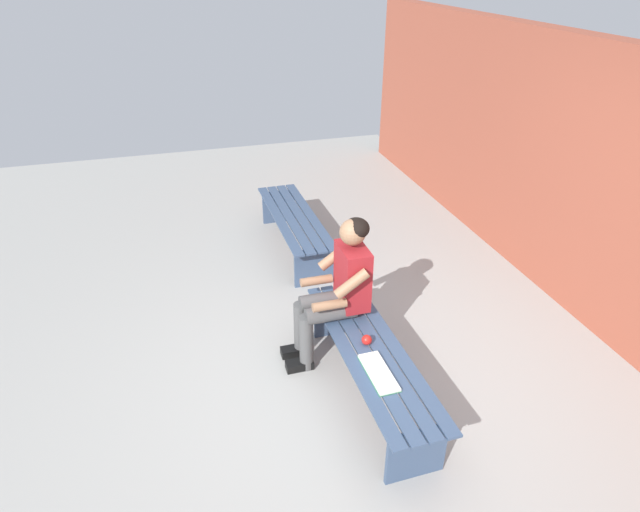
% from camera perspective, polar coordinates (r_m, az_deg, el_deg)
% --- Properties ---
extents(ground_plane, '(10.00, 7.00, 0.04)m').
position_cam_1_polar(ground_plane, '(4.95, -10.74, -7.44)').
color(ground_plane, '#9E9E99').
extents(brick_wall, '(9.50, 0.24, 2.34)m').
position_cam_1_polar(brick_wall, '(5.11, 28.53, 5.90)').
color(brick_wall, '#9E4C38').
rests_on(brick_wall, ground).
extents(bench_near, '(1.79, 0.48, 0.43)m').
position_cam_1_polar(bench_near, '(4.00, 5.46, -10.93)').
color(bench_near, '#384C6B').
rests_on(bench_near, ground).
extents(bench_far, '(1.76, 0.48, 0.43)m').
position_cam_1_polar(bench_far, '(5.89, -2.75, 3.50)').
color(bench_far, '#384C6B').
rests_on(bench_far, ground).
extents(person_seated, '(0.50, 0.69, 1.23)m').
position_cam_1_polar(person_seated, '(4.15, 1.90, -3.24)').
color(person_seated, maroon).
rests_on(person_seated, ground).
extents(apple, '(0.08, 0.08, 0.08)m').
position_cam_1_polar(apple, '(3.96, 5.01, -8.90)').
color(apple, red).
rests_on(apple, bench_near).
extents(book_open, '(0.41, 0.16, 0.02)m').
position_cam_1_polar(book_open, '(3.74, 6.28, -12.28)').
color(book_open, white).
rests_on(book_open, bench_near).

